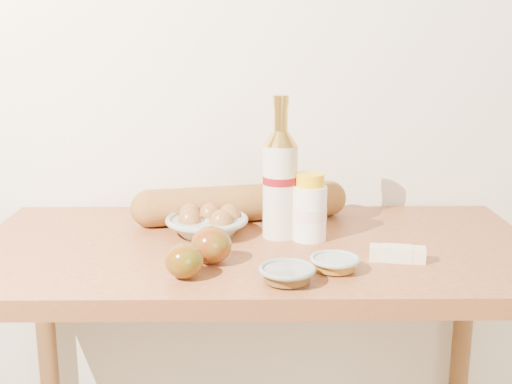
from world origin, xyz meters
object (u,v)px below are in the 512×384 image
bourbon_bottle (280,181)px  cream_bottle (310,209)px  egg_bowl (207,223)px  baguette (242,203)px  table (256,297)px

bourbon_bottle → cream_bottle: bourbon_bottle is taller
egg_bowl → baguette: size_ratio=0.39×
bourbon_bottle → baguette: 0.17m
cream_bottle → baguette: (-0.15, 0.14, -0.02)m
table → baguette: size_ratio=2.28×
cream_bottle → baguette: cream_bottle is taller
baguette → table: bearing=-91.4°
bourbon_bottle → baguette: bearing=102.0°
egg_bowl → baguette: (0.07, 0.11, 0.02)m
table → cream_bottle: 0.23m
cream_bottle → egg_bowl: (-0.22, 0.04, -0.04)m
table → bourbon_bottle: 0.26m
cream_bottle → baguette: size_ratio=0.28×
bourbon_bottle → cream_bottle: size_ratio=2.12×
table → baguette: (-0.03, 0.17, 0.17)m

